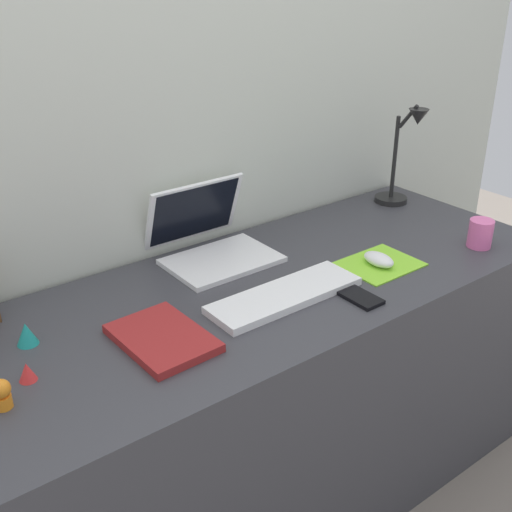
% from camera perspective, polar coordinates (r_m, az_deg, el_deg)
% --- Properties ---
extents(ground_plane, '(6.00, 6.00, 0.00)m').
position_cam_1_polar(ground_plane, '(2.09, -0.20, -21.03)').
color(ground_plane, slate).
extents(back_wall, '(2.99, 0.05, 1.54)m').
position_cam_1_polar(back_wall, '(1.89, -6.90, 2.01)').
color(back_wall, beige).
rests_on(back_wall, ground_plane).
extents(desk, '(1.79, 0.64, 0.74)m').
position_cam_1_polar(desk, '(1.84, -0.22, -13.10)').
color(desk, '#38383D').
rests_on(desk, ground_plane).
extents(laptop, '(0.30, 0.28, 0.20)m').
position_cam_1_polar(laptop, '(1.79, -4.22, 1.59)').
color(laptop, white).
rests_on(laptop, desk).
extents(keyboard, '(0.41, 0.13, 0.02)m').
position_cam_1_polar(keyboard, '(1.58, 2.62, -3.54)').
color(keyboard, white).
rests_on(keyboard, desk).
extents(mousepad, '(0.21, 0.17, 0.00)m').
position_cam_1_polar(mousepad, '(1.79, 11.03, -0.71)').
color(mousepad, '#8CDB33').
rests_on(mousepad, desk).
extents(mouse, '(0.06, 0.10, 0.03)m').
position_cam_1_polar(mouse, '(1.77, 10.96, -0.30)').
color(mouse, white).
rests_on(mouse, mousepad).
extents(cell_phone, '(0.06, 0.13, 0.01)m').
position_cam_1_polar(cell_phone, '(1.61, 9.12, -3.57)').
color(cell_phone, black).
rests_on(cell_phone, desk).
extents(desk_lamp, '(0.11, 0.17, 0.35)m').
position_cam_1_polar(desk_lamp, '(2.18, 13.03, 8.46)').
color(desk_lamp, black).
rests_on(desk_lamp, desk).
extents(notebook_pad, '(0.18, 0.25, 0.02)m').
position_cam_1_polar(notebook_pad, '(1.43, -8.40, -7.31)').
color(notebook_pad, maroon).
rests_on(notebook_pad, desk).
extents(coffee_mug, '(0.07, 0.07, 0.08)m').
position_cam_1_polar(coffee_mug, '(1.96, 19.50, 1.92)').
color(coffee_mug, pink).
rests_on(coffee_mug, desk).
extents(toy_figurine_red, '(0.04, 0.04, 0.04)m').
position_cam_1_polar(toy_figurine_red, '(1.37, -19.86, -9.75)').
color(toy_figurine_red, red).
rests_on(toy_figurine_red, desk).
extents(toy_figurine_teal, '(0.05, 0.05, 0.05)m').
position_cam_1_polar(toy_figurine_teal, '(1.49, -19.91, -6.58)').
color(toy_figurine_teal, teal).
rests_on(toy_figurine_teal, desk).
extents(toy_figurine_orange, '(0.04, 0.04, 0.06)m').
position_cam_1_polar(toy_figurine_orange, '(1.31, -21.88, -11.38)').
color(toy_figurine_orange, orange).
rests_on(toy_figurine_orange, desk).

